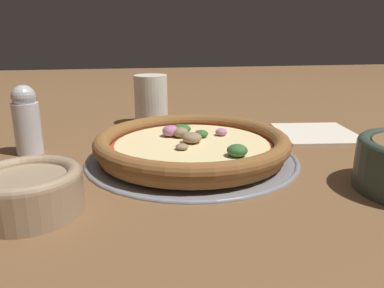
# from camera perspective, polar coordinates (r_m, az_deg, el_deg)

# --- Properties ---
(ground_plane) EXTENTS (3.00, 3.00, 0.00)m
(ground_plane) POSITION_cam_1_polar(r_m,az_deg,el_deg) (0.56, 0.00, -2.25)
(ground_plane) COLOR brown
(pizza_tray) EXTENTS (0.31, 0.31, 0.01)m
(pizza_tray) POSITION_cam_1_polar(r_m,az_deg,el_deg) (0.55, 0.00, -1.96)
(pizza_tray) COLOR gray
(pizza_tray) RESTS_ON ground_plane
(pizza) EXTENTS (0.29, 0.29, 0.03)m
(pizza) POSITION_cam_1_polar(r_m,az_deg,el_deg) (0.55, 0.00, 0.05)
(pizza) COLOR #BC7F42
(pizza) RESTS_ON pizza_tray
(bowl_near) EXTENTS (0.11, 0.11, 0.05)m
(bowl_near) POSITION_cam_1_polar(r_m,az_deg,el_deg) (0.42, -23.66, -6.41)
(bowl_near) COLOR #9E8466
(bowl_near) RESTS_ON ground_plane
(drinking_cup) EXTENTS (0.07, 0.07, 0.10)m
(drinking_cup) POSITION_cam_1_polar(r_m,az_deg,el_deg) (0.76, -6.25, 6.67)
(drinking_cup) COLOR silver
(drinking_cup) RESTS_ON ground_plane
(napkin) EXTENTS (0.16, 0.15, 0.01)m
(napkin) POSITION_cam_1_polar(r_m,az_deg,el_deg) (0.73, 18.47, 1.74)
(napkin) COLOR beige
(napkin) RESTS_ON ground_plane
(fork) EXTENTS (0.18, 0.10, 0.00)m
(fork) POSITION_cam_1_polar(r_m,az_deg,el_deg) (0.70, 21.88, 0.61)
(fork) COLOR #B7B7BC
(fork) RESTS_ON ground_plane
(pepper_shaker) EXTENTS (0.04, 0.04, 0.11)m
(pepper_shaker) POSITION_cam_1_polar(r_m,az_deg,el_deg) (0.62, -23.90, 3.34)
(pepper_shaker) COLOR silver
(pepper_shaker) RESTS_ON ground_plane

